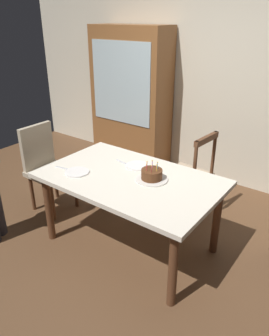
{
  "coord_description": "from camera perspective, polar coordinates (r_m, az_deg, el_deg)",
  "views": [
    {
      "loc": [
        1.54,
        -2.01,
        2.02
      ],
      "look_at": [
        0.05,
        0.0,
        0.83
      ],
      "focal_mm": 34.71,
      "sensor_mm": 36.0,
      "label": 1
    }
  ],
  "objects": [
    {
      "name": "fork_far_side",
      "position": [
        3.11,
        -2.08,
        1.01
      ],
      "size": [
        0.18,
        0.04,
        0.01
      ],
      "primitive_type": "cube",
      "rotation": [
        0.0,
        0.0,
        -0.16
      ],
      "color": "silver",
      "rests_on": "dining_table"
    },
    {
      "name": "fork_near_celebrant",
      "position": [
        3.06,
        -12.29,
        -0.04
      ],
      "size": [
        0.18,
        0.05,
        0.01
      ],
      "primitive_type": "cube",
      "rotation": [
        0.0,
        0.0,
        0.2
      ],
      "color": "silver",
      "rests_on": "dining_table"
    },
    {
      "name": "plate_near_celebrant",
      "position": [
        2.95,
        -10.06,
        -0.72
      ],
      "size": [
        0.22,
        0.22,
        0.01
      ],
      "primitive_type": "cylinder",
      "color": "white",
      "rests_on": "dining_table"
    },
    {
      "name": "china_cabinet",
      "position": [
        4.6,
        -0.63,
        12.05
      ],
      "size": [
        1.1,
        0.45,
        1.9
      ],
      "color": "brown",
      "rests_on": "ground"
    },
    {
      "name": "dining_table",
      "position": [
        2.88,
        -0.8,
        -3.1
      ],
      "size": [
        1.57,
        0.97,
        0.73
      ],
      "color": "silver",
      "rests_on": "ground"
    },
    {
      "name": "chair_upholstered",
      "position": [
        3.69,
        -15.33,
        0.76
      ],
      "size": [
        0.45,
        0.44,
        0.95
      ],
      "color": "tan",
      "rests_on": "ground"
    },
    {
      "name": "ground",
      "position": [
        3.23,
        -0.73,
        -13.16
      ],
      "size": [
        6.4,
        6.4,
        0.0
      ],
      "primitive_type": "plane",
      "color": "brown"
    },
    {
      "name": "back_wall",
      "position": [
        4.21,
        15.13,
        14.79
      ],
      "size": [
        6.4,
        0.1,
        2.6
      ],
      "primitive_type": "cube",
      "color": "beige",
      "rests_on": "ground"
    },
    {
      "name": "plate_far_side",
      "position": [
        3.03,
        0.51,
        0.43
      ],
      "size": [
        0.22,
        0.22,
        0.01
      ],
      "primitive_type": "cylinder",
      "color": "white",
      "rests_on": "dining_table"
    },
    {
      "name": "chair_spindle_back",
      "position": [
        3.49,
        9.44,
        -1.45
      ],
      "size": [
        0.48,
        0.48,
        0.95
      ],
      "color": "tan",
      "rests_on": "ground"
    },
    {
      "name": "birthday_cake",
      "position": [
        2.77,
        3.05,
        -1.3
      ],
      "size": [
        0.28,
        0.28,
        0.16
      ],
      "color": "silver",
      "rests_on": "dining_table"
    }
  ]
}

